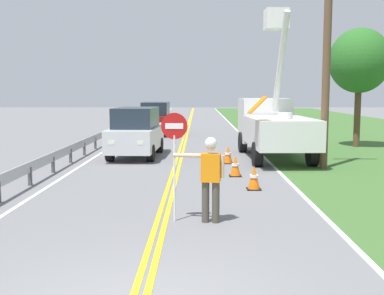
% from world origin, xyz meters
% --- Properties ---
extents(centerline_yellow_left, '(0.11, 110.00, 0.01)m').
position_xyz_m(centerline_yellow_left, '(-0.09, 20.00, 0.01)').
color(centerline_yellow_left, yellow).
rests_on(centerline_yellow_left, ground).
extents(centerline_yellow_right, '(0.11, 110.00, 0.01)m').
position_xyz_m(centerline_yellow_right, '(0.09, 20.00, 0.01)').
color(centerline_yellow_right, yellow).
rests_on(centerline_yellow_right, ground).
extents(edge_line_right, '(0.12, 110.00, 0.01)m').
position_xyz_m(edge_line_right, '(3.60, 20.00, 0.01)').
color(edge_line_right, silver).
rests_on(edge_line_right, ground).
extents(edge_line_left, '(0.12, 110.00, 0.01)m').
position_xyz_m(edge_line_left, '(-3.60, 20.00, 0.01)').
color(edge_line_left, silver).
rests_on(edge_line_left, ground).
extents(flagger_worker, '(1.08, 0.31, 1.83)m').
position_xyz_m(flagger_worker, '(1.05, 4.19, 1.05)').
color(flagger_worker, '#474238').
rests_on(flagger_worker, ground).
extents(stop_sign_paddle, '(0.56, 0.04, 2.33)m').
position_xyz_m(stop_sign_paddle, '(0.28, 4.30, 1.71)').
color(stop_sign_paddle, silver).
rests_on(stop_sign_paddle, ground).
extents(utility_bucket_truck, '(2.67, 6.88, 6.08)m').
position_xyz_m(utility_bucket_truck, '(3.93, 14.49, 1.43)').
color(utility_bucket_truck, silver).
rests_on(utility_bucket_truck, ground).
extents(oncoming_suv_nearest, '(2.07, 4.68, 2.10)m').
position_xyz_m(oncoming_suv_nearest, '(-1.85, 14.60, 1.06)').
color(oncoming_suv_nearest, silver).
rests_on(oncoming_suv_nearest, ground).
extents(oncoming_suv_second, '(1.94, 4.62, 2.10)m').
position_xyz_m(oncoming_suv_second, '(-1.94, 25.30, 1.06)').
color(oncoming_suv_second, maroon).
rests_on(oncoming_suv_second, ground).
extents(utility_pole_near, '(1.80, 0.28, 8.19)m').
position_xyz_m(utility_pole_near, '(5.35, 11.55, 4.28)').
color(utility_pole_near, brown).
rests_on(utility_pole_near, ground).
extents(traffic_cone_lead, '(0.40, 0.40, 0.70)m').
position_xyz_m(traffic_cone_lead, '(2.38, 7.67, 0.34)').
color(traffic_cone_lead, orange).
rests_on(traffic_cone_lead, ground).
extents(traffic_cone_mid, '(0.40, 0.40, 0.70)m').
position_xyz_m(traffic_cone_mid, '(2.02, 9.83, 0.34)').
color(traffic_cone_mid, orange).
rests_on(traffic_cone_mid, ground).
extents(traffic_cone_tail, '(0.40, 0.40, 0.70)m').
position_xyz_m(traffic_cone_tail, '(1.95, 12.67, 0.34)').
color(traffic_cone_tail, orange).
rests_on(traffic_cone_tail, ground).
extents(guardrail_left_shoulder, '(0.10, 32.00, 0.71)m').
position_xyz_m(guardrail_left_shoulder, '(-4.20, 16.19, 0.52)').
color(guardrail_left_shoulder, '#9EA0A3').
rests_on(guardrail_left_shoulder, ground).
extents(roadside_tree_verge, '(3.00, 3.00, 5.90)m').
position_xyz_m(roadside_tree_verge, '(8.79, 18.45, 4.27)').
color(roadside_tree_verge, brown).
rests_on(roadside_tree_verge, ground).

